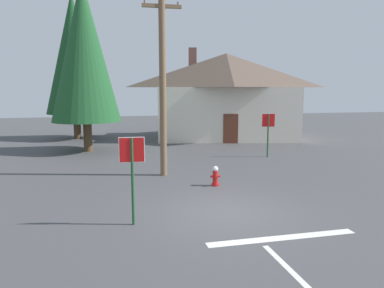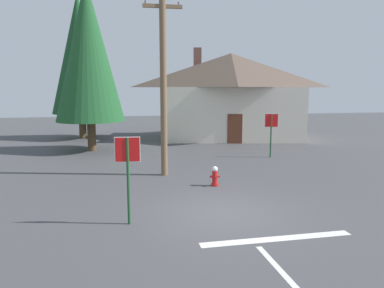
{
  "view_description": "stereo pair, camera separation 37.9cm",
  "coord_description": "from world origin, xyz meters",
  "px_view_note": "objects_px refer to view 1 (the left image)",
  "views": [
    {
      "loc": [
        -3.3,
        -10.06,
        3.68
      ],
      "look_at": [
        -0.16,
        3.84,
        1.51
      ],
      "focal_mm": 34.08,
      "sensor_mm": 36.0,
      "label": 1
    },
    {
      "loc": [
        -2.93,
        -10.14,
        3.68
      ],
      "look_at": [
        -0.16,
        3.84,
        1.51
      ],
      "focal_mm": 34.08,
      "sensor_mm": 36.0,
      "label": 2
    }
  ],
  "objects_px": {
    "pine_tree_mid_left": "(74,54)",
    "utility_pole": "(163,82)",
    "stop_sign_near": "(132,163)",
    "pine_tree_tall_left": "(84,51)",
    "stop_sign_far": "(268,126)",
    "house": "(226,95)",
    "fire_hydrant": "(215,176)"
  },
  "relations": [
    {
      "from": "utility_pole",
      "to": "pine_tree_tall_left",
      "type": "relative_size",
      "value": 0.76
    },
    {
      "from": "fire_hydrant",
      "to": "pine_tree_mid_left",
      "type": "bearing_deg",
      "value": 112.58
    },
    {
      "from": "stop_sign_near",
      "to": "house",
      "type": "relative_size",
      "value": 0.21
    },
    {
      "from": "stop_sign_far",
      "to": "house",
      "type": "xyz_separation_m",
      "value": [
        0.19,
        8.07,
        1.56
      ]
    },
    {
      "from": "utility_pole",
      "to": "pine_tree_mid_left",
      "type": "height_order",
      "value": "pine_tree_mid_left"
    },
    {
      "from": "utility_pole",
      "to": "pine_tree_tall_left",
      "type": "height_order",
      "value": "pine_tree_tall_left"
    },
    {
      "from": "stop_sign_near",
      "to": "pine_tree_mid_left",
      "type": "relative_size",
      "value": 0.23
    },
    {
      "from": "fire_hydrant",
      "to": "pine_tree_tall_left",
      "type": "xyz_separation_m",
      "value": [
        -5.17,
        9.14,
        5.45
      ]
    },
    {
      "from": "stop_sign_far",
      "to": "pine_tree_mid_left",
      "type": "bearing_deg",
      "value": 137.22
    },
    {
      "from": "stop_sign_near",
      "to": "stop_sign_far",
      "type": "relative_size",
      "value": 1.02
    },
    {
      "from": "fire_hydrant",
      "to": "house",
      "type": "bearing_deg",
      "value": 70.58
    },
    {
      "from": "stop_sign_near",
      "to": "utility_pole",
      "type": "bearing_deg",
      "value": 73.49
    },
    {
      "from": "utility_pole",
      "to": "pine_tree_mid_left",
      "type": "relative_size",
      "value": 0.73
    },
    {
      "from": "stop_sign_near",
      "to": "fire_hydrant",
      "type": "bearing_deg",
      "value": 45.67
    },
    {
      "from": "stop_sign_far",
      "to": "pine_tree_mid_left",
      "type": "xyz_separation_m",
      "value": [
        -10.69,
        9.89,
        4.44
      ]
    },
    {
      "from": "utility_pole",
      "to": "stop_sign_far",
      "type": "relative_size",
      "value": 3.19
    },
    {
      "from": "stop_sign_near",
      "to": "house",
      "type": "bearing_deg",
      "value": 64.34
    },
    {
      "from": "stop_sign_far",
      "to": "pine_tree_tall_left",
      "type": "height_order",
      "value": "pine_tree_tall_left"
    },
    {
      "from": "stop_sign_near",
      "to": "pine_tree_mid_left",
      "type": "distance_m",
      "value": 19.13
    },
    {
      "from": "fire_hydrant",
      "to": "pine_tree_tall_left",
      "type": "height_order",
      "value": "pine_tree_tall_left"
    },
    {
      "from": "utility_pole",
      "to": "pine_tree_tall_left",
      "type": "xyz_separation_m",
      "value": [
        -3.49,
        6.99,
        1.87
      ]
    },
    {
      "from": "stop_sign_far",
      "to": "pine_tree_tall_left",
      "type": "distance_m",
      "value": 11.22
    },
    {
      "from": "fire_hydrant",
      "to": "pine_tree_tall_left",
      "type": "bearing_deg",
      "value": 119.5
    },
    {
      "from": "pine_tree_mid_left",
      "to": "utility_pole",
      "type": "bearing_deg",
      "value": -70.46
    },
    {
      "from": "fire_hydrant",
      "to": "house",
      "type": "height_order",
      "value": "house"
    },
    {
      "from": "stop_sign_near",
      "to": "pine_tree_tall_left",
      "type": "height_order",
      "value": "pine_tree_tall_left"
    },
    {
      "from": "pine_tree_tall_left",
      "to": "pine_tree_mid_left",
      "type": "height_order",
      "value": "pine_tree_mid_left"
    },
    {
      "from": "utility_pole",
      "to": "stop_sign_near",
      "type": "bearing_deg",
      "value": -106.51
    },
    {
      "from": "utility_pole",
      "to": "house",
      "type": "bearing_deg",
      "value": 60.19
    },
    {
      "from": "stop_sign_near",
      "to": "pine_tree_mid_left",
      "type": "height_order",
      "value": "pine_tree_mid_left"
    },
    {
      "from": "stop_sign_near",
      "to": "fire_hydrant",
      "type": "distance_m",
      "value": 4.93
    },
    {
      "from": "house",
      "to": "pine_tree_tall_left",
      "type": "distance_m",
      "value": 10.92
    }
  ]
}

